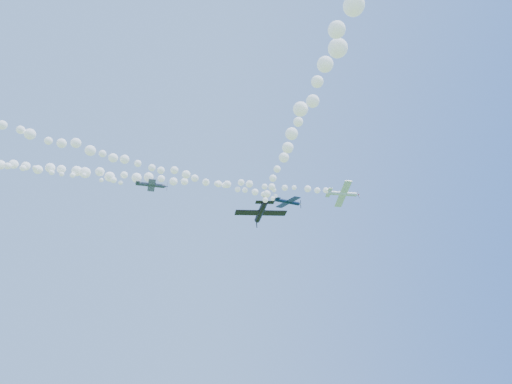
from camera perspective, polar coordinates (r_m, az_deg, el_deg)
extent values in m
cylinder|color=white|center=(97.14, 11.36, -0.21)|extent=(6.67, 2.58, 1.08)
cone|color=white|center=(98.48, 13.31, -0.35)|extent=(0.99, 1.05, 0.91)
cone|color=red|center=(98.67, 13.58, -0.36)|extent=(0.41, 0.38, 0.32)
cube|color=black|center=(98.62, 13.50, -0.36)|extent=(0.09, 0.74, 2.06)
cube|color=white|center=(97.15, 11.53, -0.27)|extent=(1.93, 7.93, 2.48)
cube|color=white|center=(96.16, 9.70, -0.07)|extent=(1.04, 2.81, 0.91)
cube|color=red|center=(96.55, 9.58, 0.19)|extent=(1.07, 0.50, 1.32)
sphere|color=black|center=(97.76, 11.82, -0.07)|extent=(0.83, 1.01, 1.01)
cylinder|color=#0E1E3E|center=(97.04, 4.14, -1.29)|extent=(6.47, 2.01, 1.43)
cone|color=#0E1E3E|center=(98.89, 5.81, -1.59)|extent=(0.95, 0.99, 0.92)
cone|color=white|center=(99.16, 6.03, -1.63)|extent=(0.39, 0.35, 0.33)
cube|color=black|center=(99.09, 5.97, -1.62)|extent=(0.18, 0.44, 2.01)
cube|color=#0E1E3E|center=(97.13, 4.27, -1.38)|extent=(3.90, 7.90, 1.25)
cube|color=#0E1E3E|center=(95.58, 2.70, -0.99)|extent=(1.70, 2.88, 0.50)
cube|color=white|center=(95.74, 2.65, -0.66)|extent=(1.04, 0.57, 1.35)
sphere|color=black|center=(97.65, 4.57, -1.15)|extent=(0.99, 1.06, 0.91)
cylinder|color=#393D53|center=(91.49, -13.91, 0.93)|extent=(5.79, 1.33, 1.00)
cone|color=#393D53|center=(91.58, -11.98, 0.73)|extent=(0.76, 0.82, 0.79)
cone|color=navy|center=(91.60, -11.71, 0.70)|extent=(0.32, 0.29, 0.28)
cube|color=black|center=(91.60, -11.78, 0.71)|extent=(0.10, 0.43, 1.81)
cube|color=#393D53|center=(91.46, -13.76, 0.85)|extent=(1.94, 7.06, 1.31)
cube|color=#393D53|center=(91.52, -15.50, 1.13)|extent=(0.99, 2.50, 0.50)
cube|color=navy|center=(91.70, -15.52, 1.44)|extent=(0.93, 0.33, 1.17)
sphere|color=black|center=(91.63, -13.38, 1.09)|extent=(0.75, 0.83, 0.81)
cylinder|color=black|center=(68.59, 0.68, -2.59)|extent=(1.29, 6.82, 1.01)
cone|color=black|center=(71.83, 0.12, -3.88)|extent=(0.94, 0.84, 0.91)
cone|color=yellow|center=(72.28, 0.04, -4.05)|extent=(0.33, 0.36, 0.32)
cube|color=black|center=(72.16, 0.06, -4.00)|extent=(0.32, 0.08, 2.15)
cube|color=black|center=(68.78, 0.64, -2.80)|extent=(8.37, 1.88, 0.78)
cube|color=black|center=(65.96, 1.19, -1.39)|extent=(2.95, 1.03, 0.31)
cube|color=yellow|center=(66.17, 1.16, -0.87)|extent=(0.22, 1.08, 1.37)
sphere|color=black|center=(69.62, 0.50, -2.62)|extent=(0.89, 0.84, 0.88)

